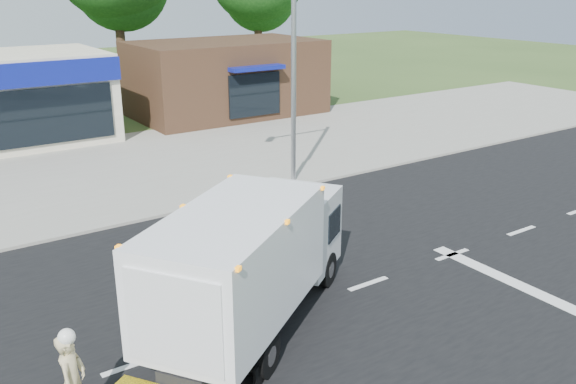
# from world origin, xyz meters

# --- Properties ---
(ground) EXTENTS (120.00, 120.00, 0.00)m
(ground) POSITION_xyz_m (0.00, 0.00, 0.00)
(ground) COLOR #385123
(ground) RESTS_ON ground
(road_asphalt) EXTENTS (60.00, 14.00, 0.02)m
(road_asphalt) POSITION_xyz_m (0.00, 0.00, 0.00)
(road_asphalt) COLOR black
(road_asphalt) RESTS_ON ground
(sidewalk) EXTENTS (60.00, 2.40, 0.12)m
(sidewalk) POSITION_xyz_m (0.00, 8.20, 0.06)
(sidewalk) COLOR gray
(sidewalk) RESTS_ON ground
(parking_apron) EXTENTS (60.00, 9.00, 0.02)m
(parking_apron) POSITION_xyz_m (0.00, 14.00, 0.01)
(parking_apron) COLOR gray
(parking_apron) RESTS_ON ground
(lane_markings) EXTENTS (55.20, 7.00, 0.01)m
(lane_markings) POSITION_xyz_m (1.35, -1.35, 0.02)
(lane_markings) COLOR silver
(lane_markings) RESTS_ON road_asphalt
(ems_box_truck) EXTENTS (6.59, 5.43, 2.93)m
(ems_box_truck) POSITION_xyz_m (-3.40, -0.16, 1.69)
(ems_box_truck) COLOR black
(ems_box_truck) RESTS_ON ground
(emergency_worker) EXTENTS (0.70, 0.75, 1.83)m
(emergency_worker) POSITION_xyz_m (-7.33, -1.09, 0.90)
(emergency_worker) COLOR tan
(emergency_worker) RESTS_ON ground
(brown_storefront) EXTENTS (10.00, 6.70, 4.00)m
(brown_storefront) POSITION_xyz_m (7.00, 19.98, 2.00)
(brown_storefront) COLOR #382316
(brown_storefront) RESTS_ON ground
(traffic_signal_pole) EXTENTS (3.51, 0.25, 8.00)m
(traffic_signal_pole) POSITION_xyz_m (2.35, 7.60, 4.92)
(traffic_signal_pole) COLOR gray
(traffic_signal_pole) RESTS_ON ground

